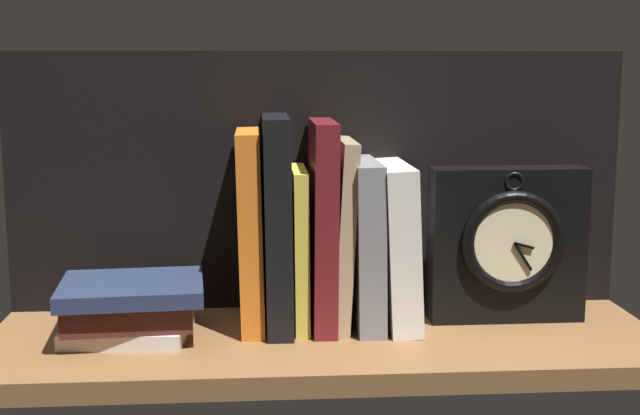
% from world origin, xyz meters
% --- Properties ---
extents(ground_plane, '(0.80, 0.27, 0.03)m').
position_xyz_m(ground_plane, '(0.00, 0.00, -0.01)').
color(ground_plane, brown).
extents(back_panel, '(0.80, 0.01, 0.33)m').
position_xyz_m(back_panel, '(0.00, 0.13, 0.17)').
color(back_panel, black).
rests_on(back_panel, ground_plane).
extents(book_orange_pandolfini, '(0.03, 0.13, 0.24)m').
position_xyz_m(book_orange_pandolfini, '(-0.09, 0.05, 0.12)').
color(book_orange_pandolfini, orange).
rests_on(book_orange_pandolfini, ground_plane).
extents(book_black_skeptic, '(0.03, 0.15, 0.26)m').
position_xyz_m(book_black_skeptic, '(-0.05, 0.05, 0.13)').
color(book_black_skeptic, black).
rests_on(book_black_skeptic, ground_plane).
extents(book_yellow_seinlanguage, '(0.02, 0.12, 0.19)m').
position_xyz_m(book_yellow_seinlanguage, '(-0.03, 0.05, 0.10)').
color(book_yellow_seinlanguage, gold).
rests_on(book_yellow_seinlanguage, ground_plane).
extents(book_maroon_dawkins, '(0.03, 0.14, 0.25)m').
position_xyz_m(book_maroon_dawkins, '(-0.00, 0.05, 0.13)').
color(book_maroon_dawkins, maroon).
rests_on(book_maroon_dawkins, ground_plane).
extents(book_tan_shortstories, '(0.03, 0.13, 0.23)m').
position_xyz_m(book_tan_shortstories, '(0.02, 0.05, 0.11)').
color(book_tan_shortstories, tan).
rests_on(book_tan_shortstories, ground_plane).
extents(book_gray_chess, '(0.04, 0.15, 0.20)m').
position_xyz_m(book_gray_chess, '(0.05, 0.05, 0.10)').
color(book_gray_chess, gray).
rests_on(book_gray_chess, ground_plane).
extents(book_white_catcher, '(0.05, 0.15, 0.20)m').
position_xyz_m(book_white_catcher, '(0.09, 0.05, 0.10)').
color(book_white_catcher, silver).
rests_on(book_white_catcher, ground_plane).
extents(framed_clock, '(0.19, 0.06, 0.19)m').
position_xyz_m(framed_clock, '(0.23, 0.04, 0.10)').
color(framed_clock, black).
rests_on(framed_clock, ground_plane).
extents(book_stack_side, '(0.17, 0.15, 0.07)m').
position_xyz_m(book_stack_side, '(-0.23, 0.01, 0.04)').
color(book_stack_side, beige).
rests_on(book_stack_side, ground_plane).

